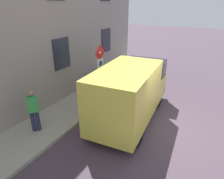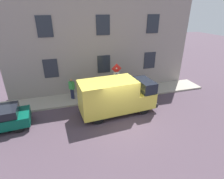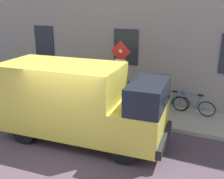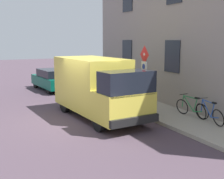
{
  "view_description": "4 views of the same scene",
  "coord_description": "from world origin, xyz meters",
  "px_view_note": "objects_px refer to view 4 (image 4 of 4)",
  "views": [
    {
      "loc": [
        -2.19,
        7.26,
        4.79
      ],
      "look_at": [
        1.75,
        0.1,
        1.23
      ],
      "focal_mm": 31.89,
      "sensor_mm": 36.0,
      "label": 1
    },
    {
      "loc": [
        -9.53,
        3.41,
        6.81
      ],
      "look_at": [
        2.06,
        0.02,
        1.26
      ],
      "focal_mm": 28.29,
      "sensor_mm": 36.0,
      "label": 2
    },
    {
      "loc": [
        -5.83,
        -4.06,
        4.28
      ],
      "look_at": [
        2.22,
        -0.44,
        1.37
      ],
      "focal_mm": 41.91,
      "sensor_mm": 36.0,
      "label": 3
    },
    {
      "loc": [
        -4.06,
        -11.13,
        3.29
      ],
      "look_at": [
        1.65,
        0.34,
        1.1
      ],
      "focal_mm": 47.12,
      "sensor_mm": 36.0,
      "label": 4
    }
  ],
  "objects_px": {
    "sign_post_stacked": "(144,72)",
    "bicycle_blue": "(209,113)",
    "delivery_van": "(98,86)",
    "bicycle_green": "(192,108)",
    "pedestrian": "(124,80)",
    "parked_hatchback": "(53,79)"
  },
  "relations": [
    {
      "from": "sign_post_stacked",
      "to": "bicycle_blue",
      "type": "distance_m",
      "value": 3.17
    },
    {
      "from": "delivery_van",
      "to": "bicycle_blue",
      "type": "relative_size",
      "value": 3.18
    },
    {
      "from": "delivery_van",
      "to": "bicycle_green",
      "type": "relative_size",
      "value": 3.18
    },
    {
      "from": "delivery_van",
      "to": "bicycle_blue",
      "type": "distance_m",
      "value": 4.6
    },
    {
      "from": "bicycle_blue",
      "to": "pedestrian",
      "type": "xyz_separation_m",
      "value": [
        -0.47,
        5.94,
        0.56
      ]
    },
    {
      "from": "sign_post_stacked",
      "to": "pedestrian",
      "type": "relative_size",
      "value": 1.62
    },
    {
      "from": "parked_hatchback",
      "to": "bicycle_green",
      "type": "xyz_separation_m",
      "value": [
        3.1,
        -9.77,
        -0.22
      ]
    },
    {
      "from": "sign_post_stacked",
      "to": "bicycle_blue",
      "type": "xyz_separation_m",
      "value": [
        1.35,
        -2.51,
        -1.39
      ]
    },
    {
      "from": "delivery_van",
      "to": "bicycle_blue",
      "type": "height_order",
      "value": "delivery_van"
    },
    {
      "from": "parked_hatchback",
      "to": "pedestrian",
      "type": "bearing_deg",
      "value": -156.08
    },
    {
      "from": "bicycle_green",
      "to": "pedestrian",
      "type": "distance_m",
      "value": 5.01
    },
    {
      "from": "bicycle_blue",
      "to": "bicycle_green",
      "type": "distance_m",
      "value": 0.98
    },
    {
      "from": "parked_hatchback",
      "to": "pedestrian",
      "type": "relative_size",
      "value": 2.4
    },
    {
      "from": "parked_hatchback",
      "to": "bicycle_blue",
      "type": "xyz_separation_m",
      "value": [
        3.1,
        -10.75,
        -0.22
      ]
    },
    {
      "from": "delivery_van",
      "to": "parked_hatchback",
      "type": "distance_m",
      "value": 7.64
    },
    {
      "from": "pedestrian",
      "to": "sign_post_stacked",
      "type": "bearing_deg",
      "value": 119.62
    },
    {
      "from": "bicycle_blue",
      "to": "delivery_van",
      "type": "bearing_deg",
      "value": 54.55
    },
    {
      "from": "bicycle_green",
      "to": "pedestrian",
      "type": "bearing_deg",
      "value": -1.49
    },
    {
      "from": "sign_post_stacked",
      "to": "bicycle_blue",
      "type": "bearing_deg",
      "value": -61.65
    },
    {
      "from": "sign_post_stacked",
      "to": "parked_hatchback",
      "type": "xyz_separation_m",
      "value": [
        -1.75,
        8.24,
        -1.16
      ]
    },
    {
      "from": "bicycle_blue",
      "to": "parked_hatchback",
      "type": "bearing_deg",
      "value": 24.47
    },
    {
      "from": "delivery_van",
      "to": "bicycle_green",
      "type": "distance_m",
      "value": 3.99
    }
  ]
}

